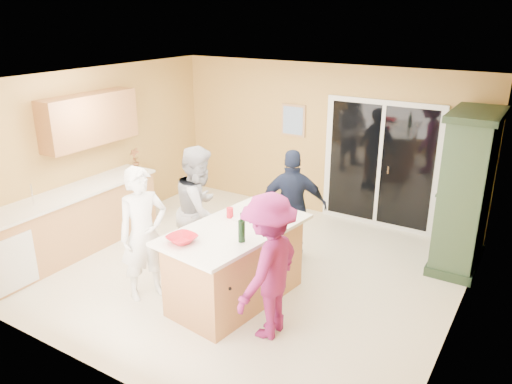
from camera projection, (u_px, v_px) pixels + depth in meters
The scene contains 22 objects.
floor at pixel (243, 269), 6.96m from camera, with size 5.50×5.50×0.00m, color beige.
ceiling at pixel (241, 80), 6.07m from camera, with size 5.50×5.00×0.10m, color white.
wall_back at pixel (322, 141), 8.51m from camera, with size 5.50×0.10×2.60m, color #DFAF5C.
wall_front at pixel (92, 258), 4.51m from camera, with size 5.50×0.10×2.60m, color #DFAF5C.
wall_left at pixel (96, 152), 7.87m from camera, with size 0.10×5.00×2.60m, color #DFAF5C.
wall_right at pixel (465, 226), 5.16m from camera, with size 0.10×5.00×2.60m, color #DFAF5C.
left_cabinet_run at pixel (60, 228), 7.17m from camera, with size 0.65×3.05×1.24m.
upper_cabinets at pixel (90, 119), 7.42m from camera, with size 0.35×1.60×0.75m, color #B07844.
sliding_door at pixel (380, 165), 8.06m from camera, with size 1.90×0.07×2.10m.
framed_picture at pixel (293, 120), 8.66m from camera, with size 0.46×0.04×0.56m.
kitchen_island at pixel (236, 266), 6.10m from camera, with size 1.24×1.97×0.98m.
green_hutch at pixel (466, 194), 6.74m from camera, with size 0.63×1.20×2.20m.
woman_white at pixel (143, 234), 6.06m from camera, with size 0.62×0.41×1.69m, color silver.
woman_grey at pixel (200, 211), 6.66m from camera, with size 0.86×0.67×1.77m, color #B0AFB2.
woman_navy at pixel (293, 206), 7.00m from camera, with size 0.96×0.40×1.63m, color #192238.
woman_magenta at pixel (269, 267), 5.34m from camera, with size 1.07×0.61×1.65m, color #7B1B52.
serving_bowl at pixel (182, 239), 5.54m from camera, with size 0.32×0.32×0.08m, color red.
tulip_vase at pixel (135, 158), 8.20m from camera, with size 0.18×0.12×0.34m, color #AA111A.
tumbler_near at pixel (248, 215), 6.17m from camera, with size 0.07×0.07×0.10m, color red.
tumbler_far at pixel (230, 213), 6.19m from camera, with size 0.09×0.09×0.13m, color red.
wine_bottle at pixel (242, 231), 5.52m from camera, with size 0.08×0.08×0.34m.
white_plate at pixel (242, 218), 6.17m from camera, with size 0.24×0.24×0.02m, color silver.
Camera 1 is at (3.38, -5.16, 3.41)m, focal length 35.00 mm.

